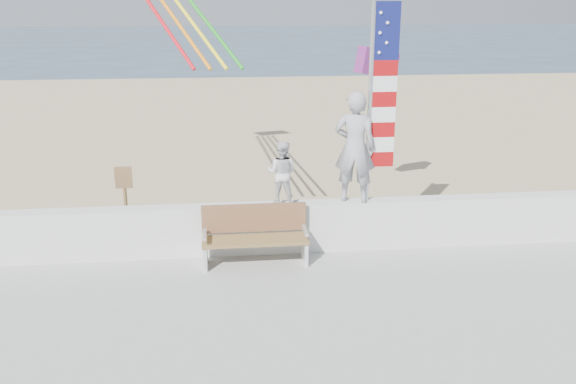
% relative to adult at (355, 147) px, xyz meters
% --- Properties ---
extents(ground, '(220.00, 220.00, 0.00)m').
position_rel_adult_xyz_m(ground, '(-1.40, -2.00, -2.06)').
color(ground, '#2C4559').
rests_on(ground, ground).
extents(sand, '(90.00, 40.00, 0.08)m').
position_rel_adult_xyz_m(sand, '(-1.40, 7.00, -2.02)').
color(sand, tan).
rests_on(sand, ground).
extents(seawall, '(30.00, 0.35, 0.90)m').
position_rel_adult_xyz_m(seawall, '(-1.40, 0.00, -1.43)').
color(seawall, silver).
rests_on(seawall, boardwalk).
extents(adult, '(0.83, 0.68, 1.97)m').
position_rel_adult_xyz_m(adult, '(0.00, 0.00, 0.00)').
color(adult, '#97979C').
rests_on(adult, seawall).
extents(child, '(0.66, 0.59, 1.13)m').
position_rel_adult_xyz_m(child, '(-1.28, 0.00, -0.42)').
color(child, silver).
rests_on(child, seawall).
extents(bench, '(1.80, 0.57, 1.00)m').
position_rel_adult_xyz_m(bench, '(-1.80, -0.45, -1.38)').
color(bench, olive).
rests_on(bench, boardwalk).
extents(flag, '(0.50, 0.08, 3.50)m').
position_rel_adult_xyz_m(flag, '(0.36, -0.00, 0.93)').
color(flag, silver).
rests_on(flag, seawall).
extents(parafoil_kite, '(1.10, 0.76, 0.75)m').
position_rel_adult_xyz_m(parafoil_kite, '(1.12, 2.94, 1.15)').
color(parafoil_kite, red).
rests_on(parafoil_kite, ground).
extents(sign, '(0.32, 0.07, 1.46)m').
position_rel_adult_xyz_m(sign, '(-4.17, 1.12, -1.12)').
color(sign, olive).
rests_on(sign, sand).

